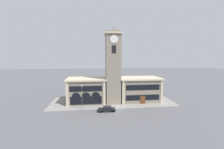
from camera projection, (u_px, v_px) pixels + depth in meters
The scene contains 7 objects.
ground_plane at pixel (116, 109), 40.93m from camera, with size 300.00×300.00×0.00m, color #56565B.
sidewalk_kerb at pixel (113, 102), 47.50m from camera, with size 38.12×13.33×0.15m.
clock_tower at pixel (113, 68), 45.23m from camera, with size 5.05×5.05×23.08m.
town_hall_left_wing at pixel (87, 90), 46.82m from camera, with size 11.98×8.56×7.67m.
town_hall_right_wing at pixel (139, 89), 48.76m from camera, with size 13.29×8.56×7.66m.
parked_car_near at pixel (107, 109), 39.29m from camera, with size 4.47×1.89×1.32m.
street_lamp at pixel (82, 94), 40.02m from camera, with size 0.36×0.36×6.61m.
Camera 1 is at (-5.53, -39.19, 14.17)m, focal length 24.00 mm.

